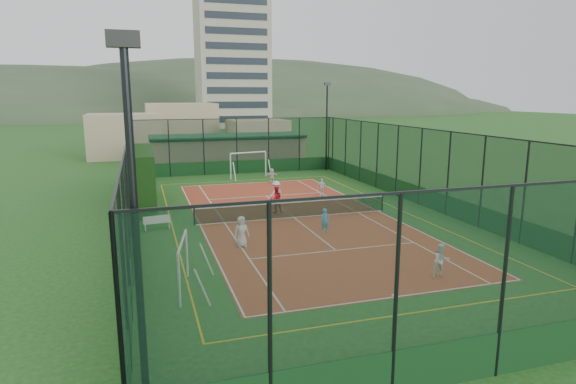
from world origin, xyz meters
name	(u,v)px	position (x,y,z in m)	size (l,w,h in m)	color
ground	(294,218)	(0.00, 0.00, 0.00)	(300.00, 300.00, 0.00)	#1C4F1B
court_slab	(294,218)	(0.00, 0.00, 0.01)	(11.17, 23.97, 0.01)	#A33824
tennis_net	(294,209)	(0.00, 0.00, 0.53)	(11.67, 0.12, 1.06)	black
perimeter_fence	(294,176)	(0.00, 0.00, 2.50)	(18.12, 34.12, 5.00)	black
floodlight_sw	(137,249)	(-8.60, -16.60, 4.12)	(0.60, 0.26, 8.25)	black
floodlight_ne	(327,127)	(8.60, 16.60, 4.12)	(0.60, 0.26, 8.25)	black
clubhouse	(227,150)	(0.00, 22.00, 1.57)	(15.20, 7.20, 3.15)	tan
apartment_tower	(232,58)	(12.00, 82.00, 15.00)	(15.00, 12.00, 30.00)	beige
distant_hills	(163,115)	(0.00, 150.00, 0.00)	(200.00, 60.00, 24.00)	#384C33
hedge_left	(144,177)	(-8.30, 6.17, 1.82)	(1.25, 8.32, 3.64)	black
white_bench	(157,222)	(-7.80, -0.17, 0.40)	(1.43, 0.39, 0.81)	white
futsal_goal_near	(183,266)	(-7.16, -9.05, 0.96)	(0.86, 2.97, 1.91)	white
futsal_goal_far	(248,165)	(0.49, 14.44, 1.10)	(3.41, 0.99, 2.20)	white
child_near_left	(242,232)	(-4.06, -4.53, 0.75)	(0.72, 0.47, 1.48)	white
child_near_mid	(325,221)	(0.61, -3.45, 0.65)	(0.47, 0.31, 1.28)	#4896CC
child_near_right	(441,261)	(2.64, -10.75, 0.71)	(0.68, 0.53, 1.39)	white
child_far_left	(276,193)	(-0.06, 3.63, 0.80)	(1.02, 0.58, 1.57)	silver
child_far_right	(322,187)	(3.82, 5.30, 0.64)	(0.74, 0.31, 1.26)	white
child_far_back	(272,176)	(1.76, 11.41, 0.61)	(1.11, 0.35, 1.20)	white
coach	(276,200)	(-0.67, 1.47, 0.82)	(0.79, 0.61, 1.62)	red
tennis_balls	(297,210)	(0.69, 1.50, 0.04)	(6.64, 1.48, 0.07)	#CCE033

